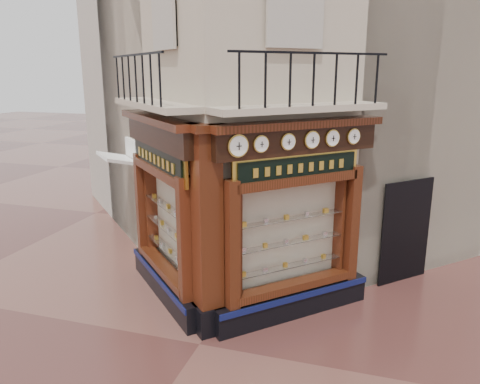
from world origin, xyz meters
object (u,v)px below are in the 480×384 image
at_px(clock_f, 353,136).
at_px(signboard_right, 299,167).
at_px(awning, 123,254).
at_px(clock_e, 332,138).
at_px(corner_pilaster, 207,235).
at_px(clock_b, 261,144).
at_px(signboard_left, 158,159).
at_px(clock_a, 238,146).
at_px(clock_c, 288,142).
at_px(clock_d, 312,140).

height_order(clock_f, signboard_right, clock_f).
bearing_deg(awning, clock_e, -149.84).
relative_size(corner_pilaster, clock_f, 12.78).
bearing_deg(clock_e, clock_b, -180.00).
xyz_separation_m(clock_f, signboard_left, (-3.85, -0.77, -0.52)).
distance_m(clock_a, clock_c, 1.01).
relative_size(corner_pilaster, signboard_right, 1.97).
bearing_deg(clock_d, awning, 115.96).
relative_size(clock_c, signboard_left, 0.14).
relative_size(clock_d, awning, 0.26).
height_order(corner_pilaster, clock_d, corner_pilaster).
bearing_deg(clock_d, signboard_right, 151.39).
distance_m(clock_b, clock_e, 1.57).
bearing_deg(clock_e, clock_a, -180.00).
xyz_separation_m(clock_d, awning, (-5.30, 1.83, -3.62)).
relative_size(awning, signboard_left, 0.57).
bearing_deg(signboard_right, clock_f, -5.28).
height_order(clock_b, clock_c, same).
bearing_deg(clock_f, awning, 124.37).
bearing_deg(signboard_left, clock_c, -141.33).
distance_m(clock_e, awning, 6.86).
bearing_deg(clock_d, clock_b, 180.00).
distance_m(clock_d, clock_e, 0.47).
bearing_deg(signboard_left, clock_e, -128.43).
xyz_separation_m(corner_pilaster, clock_a, (0.59, -0.01, 1.67)).
distance_m(clock_d, awning, 6.67).
bearing_deg(clock_b, clock_c, -0.00).
bearing_deg(clock_c, signboard_left, 128.67).
bearing_deg(corner_pilaster, clock_d, -12.33).
height_order(corner_pilaster, awning, corner_pilaster).
xyz_separation_m(corner_pilaster, clock_c, (1.31, 0.71, 1.67)).
relative_size(clock_d, signboard_left, 0.15).
relative_size(corner_pilaster, clock_b, 12.91).
bearing_deg(clock_c, corner_pilaster, 163.33).
bearing_deg(awning, clock_b, -164.88).
distance_m(corner_pilaster, clock_a, 1.77).
xyz_separation_m(clock_b, signboard_right, (0.55, 0.71, -0.52)).
bearing_deg(signboard_right, signboard_left, 135.00).
bearing_deg(clock_f, clock_d, 180.00).
bearing_deg(clock_a, clock_d, 0.00).
bearing_deg(clock_a, corner_pilaster, 133.93).
height_order(clock_b, signboard_left, clock_b).
distance_m(clock_e, signboard_right, 0.86).
bearing_deg(clock_d, corner_pilaster, 167.67).
relative_size(clock_d, signboard_right, 0.17).
bearing_deg(clock_f, corner_pilaster, 171.75).
distance_m(clock_c, signboard_left, 2.84).
relative_size(clock_a, clock_c, 1.29).
height_order(clock_c, clock_e, clock_e).
distance_m(clock_e, signboard_left, 3.54).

